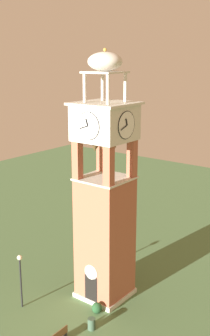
% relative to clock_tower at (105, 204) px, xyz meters
% --- Properties ---
extents(ground, '(80.00, 80.00, 0.00)m').
position_rel_clock_tower_xyz_m(ground, '(-0.00, 0.00, -7.21)').
color(ground, '#517547').
extents(clock_tower, '(3.86, 3.86, 17.92)m').
position_rel_clock_tower_xyz_m(clock_tower, '(0.00, 0.00, 0.00)').
color(clock_tower, '#AD5B42').
rests_on(clock_tower, ground).
extents(lamp_post, '(0.36, 0.36, 4.03)m').
position_rel_clock_tower_xyz_m(lamp_post, '(-3.73, -4.90, -4.44)').
color(lamp_post, black).
rests_on(lamp_post, ground).
extents(trash_bin, '(0.52, 0.52, 0.80)m').
position_rel_clock_tower_xyz_m(trash_bin, '(1.87, -3.86, -6.81)').
color(trash_bin, '#38513D').
rests_on(trash_bin, ground).
extents(shrub_near_entry, '(0.73, 0.73, 0.77)m').
position_rel_clock_tower_xyz_m(shrub_near_entry, '(0.99, -2.20, -6.83)').
color(shrub_near_entry, '#234C28').
rests_on(shrub_near_entry, ground).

